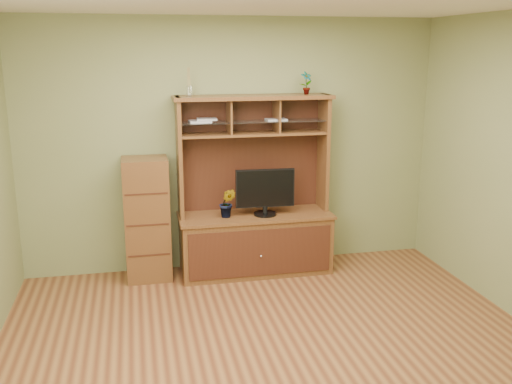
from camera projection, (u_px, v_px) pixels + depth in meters
name	position (u px, v px, depth m)	size (l,w,h in m)	color
room	(278.00, 188.00, 4.27)	(4.54, 4.04, 2.74)	#5A2E19
media_hutch	(255.00, 225.00, 6.15)	(1.66, 0.61, 1.90)	#4D2C16
monitor	(265.00, 191.00, 6.00)	(0.63, 0.24, 0.50)	black
orchid_plant	(227.00, 203.00, 5.94)	(0.17, 0.14, 0.31)	#31581E
top_plant	(306.00, 83.00, 5.98)	(0.13, 0.09, 0.24)	#2F5D20
reed_diffuser	(189.00, 85.00, 5.72)	(0.06, 0.06, 0.29)	silver
magazines	(227.00, 120.00, 5.89)	(1.03, 0.18, 0.04)	#BBBBC1
side_cabinet	(147.00, 219.00, 5.93)	(0.46, 0.42, 1.29)	#4D2C16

